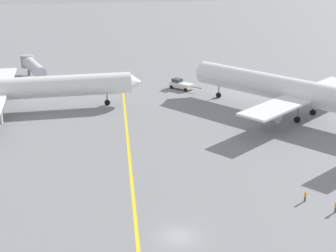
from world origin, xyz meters
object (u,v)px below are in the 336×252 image
pushback_tug (181,84)px  jet_bridge (32,66)px  airliner_being_pushed (295,91)px  ground_crew_ramp_agent_by_cones (305,196)px  airliner_at_gate_left (3,90)px  ground_crew_marshaller_foreground (336,207)px

pushback_tug → jet_bridge: bearing=154.6°
airliner_being_pushed → ground_crew_ramp_agent_by_cones: 40.10m
pushback_tug → airliner_at_gate_left: bearing=-166.3°
ground_crew_ramp_agent_by_cones → airliner_being_pushed: bearing=67.2°
pushback_tug → ground_crew_ramp_agent_by_cones: (3.68, -63.40, -0.41)m
airliner_being_pushed → jet_bridge: airliner_being_pushed is taller
pushback_tug → jet_bridge: (-38.50, 18.28, 2.77)m
airliner_being_pushed → jet_bridge: (-57.61, 44.97, -1.59)m
airliner_being_pushed → ground_crew_ramp_agent_by_cones: bearing=-112.8°
jet_bridge → airliner_being_pushed: bearing=-38.0°
pushback_tug → jet_bridge: jet_bridge is taller
airliner_being_pushed → ground_crew_marshaller_foreground: airliner_being_pushed is taller
jet_bridge → airliner_at_gate_left: bearing=-99.3°
ground_crew_marshaller_foreground → jet_bridge: jet_bridge is taller
airliner_being_pushed → ground_crew_marshaller_foreground: bearing=-107.5°
airliner_at_gate_left → ground_crew_marshaller_foreground: bearing=-48.8°
airliner_being_pushed → jet_bridge: 73.10m
ground_crew_marshaller_foreground → jet_bridge: bearing=117.7°
airliner_at_gate_left → pushback_tug: airliner_at_gate_left is taller
airliner_being_pushed → jet_bridge: size_ratio=2.59×
airliner_at_gate_left → jet_bridge: 29.24m
airliner_at_gate_left → pushback_tug: 44.66m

